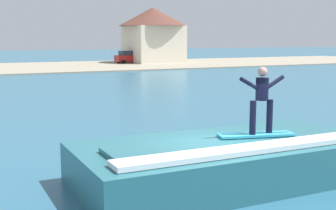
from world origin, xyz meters
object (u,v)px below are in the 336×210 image
(car_far_shore, at_px, (130,57))
(surfboard, at_px, (256,135))
(wave_crest, at_px, (226,160))
(surfer, at_px, (262,96))
(house_gabled_white, at_px, (153,32))

(car_far_shore, bearing_deg, surfboard, -107.62)
(wave_crest, xyz_separation_m, surfer, (0.83, -0.29, 1.62))
(surfer, distance_m, car_far_shore, 52.80)
(wave_crest, relative_size, surfboard, 3.80)
(car_far_shore, xyz_separation_m, house_gabled_white, (3.59, 0.07, 3.51))
(surfboard, bearing_deg, house_gabled_white, 68.77)
(surfboard, relative_size, car_far_shore, 0.49)
(surfer, bearing_deg, car_far_shore, 72.52)
(house_gabled_white, bearing_deg, surfer, -111.09)
(surfboard, relative_size, house_gabled_white, 0.21)
(wave_crest, height_order, surfboard, surfboard)
(surfboard, bearing_deg, surfer, -25.30)
(car_far_shore, distance_m, house_gabled_white, 5.02)
(car_far_shore, height_order, house_gabled_white, house_gabled_white)
(wave_crest, bearing_deg, surfboard, -18.19)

